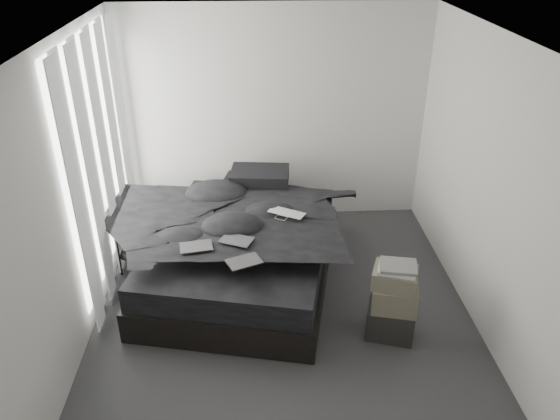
{
  "coord_description": "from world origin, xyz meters",
  "views": [
    {
      "loc": [
        -0.25,
        -4.1,
        3.42
      ],
      "look_at": [
        0.0,
        0.8,
        0.75
      ],
      "focal_mm": 35.0,
      "sensor_mm": 36.0,
      "label": 1
    }
  ],
  "objects_px": {
    "bed": "(243,265)",
    "box_lower": "(391,320)",
    "laptop": "(284,208)",
    "side_stand": "(134,242)"
  },
  "relations": [
    {
      "from": "bed",
      "to": "side_stand",
      "type": "bearing_deg",
      "value": 179.79
    },
    {
      "from": "box_lower",
      "to": "laptop",
      "type": "bearing_deg",
      "value": 135.26
    },
    {
      "from": "side_stand",
      "to": "box_lower",
      "type": "bearing_deg",
      "value": -25.46
    },
    {
      "from": "side_stand",
      "to": "box_lower",
      "type": "distance_m",
      "value": 2.8
    },
    {
      "from": "side_stand",
      "to": "box_lower",
      "type": "relative_size",
      "value": 1.58
    },
    {
      "from": "bed",
      "to": "box_lower",
      "type": "xyz_separation_m",
      "value": [
        1.36,
        -0.95,
        -0.0
      ]
    },
    {
      "from": "bed",
      "to": "side_stand",
      "type": "distance_m",
      "value": 1.2
    },
    {
      "from": "laptop",
      "to": "box_lower",
      "type": "height_order",
      "value": "laptop"
    },
    {
      "from": "laptop",
      "to": "side_stand",
      "type": "relative_size",
      "value": 0.56
    },
    {
      "from": "bed",
      "to": "laptop",
      "type": "distance_m",
      "value": 0.81
    }
  ]
}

